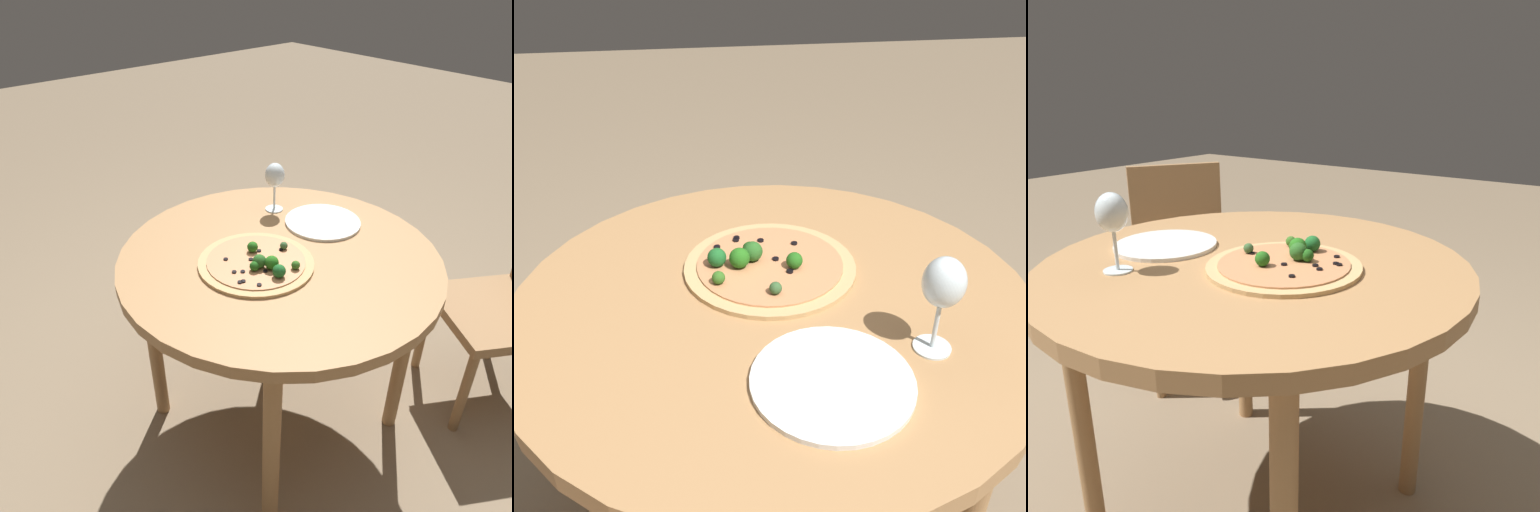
# 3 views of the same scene
# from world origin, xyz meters

# --- Properties ---
(dining_table) EXTENTS (1.01, 1.01, 0.75)m
(dining_table) POSITION_xyz_m (0.00, 0.00, 0.67)
(dining_table) COLOR #A87A4C
(dining_table) RESTS_ON ground_plane
(pizza) EXTENTS (0.36, 0.36, 0.06)m
(pizza) POSITION_xyz_m (0.09, 0.00, 0.76)
(pizza) COLOR tan
(pizza) RESTS_ON dining_table
(wine_glass) EXTENTS (0.07, 0.07, 0.18)m
(wine_glass) POSITION_xyz_m (-0.20, -0.24, 0.88)
(wine_glass) COLOR silver
(wine_glass) RESTS_ON dining_table
(plate_near) EXTENTS (0.26, 0.26, 0.01)m
(plate_near) POSITION_xyz_m (-0.26, -0.05, 0.76)
(plate_near) COLOR silver
(plate_near) RESTS_ON dining_table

